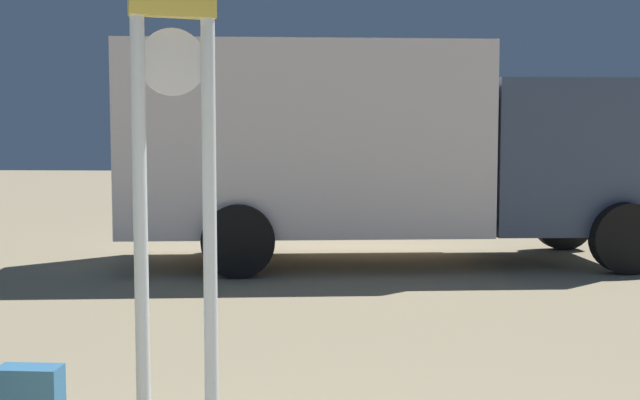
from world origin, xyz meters
The scene contains 3 objects.
standing_clock centered at (-0.92, 2.38, 1.41)m, with size 0.42×0.23×2.39m.
box_truck_near centered at (-0.09, 9.27, 1.60)m, with size 7.06×3.14×2.92m.
box_truck_far centered at (4.46, 16.59, 1.51)m, with size 6.65×3.29×2.68m.
Camera 1 is at (0.06, -1.46, 1.69)m, focal length 44.09 mm.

